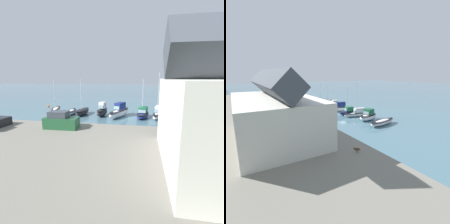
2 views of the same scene
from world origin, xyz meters
TOP-DOWN VIEW (x-y plane):
  - ground_plane at (0.00, 0.00)m, footprint 320.00×320.00m
  - quay_promenade at (0.00, 22.00)m, footprint 102.15×21.55m
  - harbor_clubhouse at (-12.99, 21.13)m, footprint 19.84×10.79m
  - moored_boat_0 at (-13.52, -1.47)m, footprint 3.20×7.87m
  - moored_boat_1 at (-8.72, -1.50)m, footprint 3.73×6.13m
  - moored_boat_2 at (-4.74, -1.58)m, footprint 3.27×8.04m
  - moored_boat_3 at (-1.71, -0.51)m, footprint 3.13×5.71m
  - moored_boat_4 at (2.95, -0.55)m, footprint 4.30×7.91m
  - moored_boat_5 at (6.55, -0.66)m, footprint 2.18×4.72m
  - moored_boat_6 at (10.99, -1.05)m, footprint 2.26×5.94m
  - moored_boat_7 at (13.59, -1.39)m, footprint 2.07×4.43m
  - moored_boat_8 at (17.40, -1.71)m, footprint 3.78×7.07m
  - parked_car_0 at (8.33, 14.14)m, footprint 4.24×1.90m
  - parked_car_1 at (39.23, 14.07)m, footprint 2.33×4.40m
  - parked_car_2 at (34.16, 16.02)m, footprint 1.85×4.22m
  - pickup_truck_0 at (16.91, 16.21)m, footprint 2.13×4.80m
  - person_on_quay at (31.88, 12.92)m, footprint 0.40×0.40m
  - dog_on_quay at (-24.34, 13.90)m, footprint 0.72×0.82m
  - mooring_buoy_0 at (23.38, -8.89)m, footprint 0.59×0.59m

SIDE VIEW (x-z plane):
  - ground_plane at x=0.00m, z-range 0.00..0.00m
  - mooring_buoy_0 at x=23.38m, z-range 0.00..0.59m
  - moored_boat_7 at x=13.59m, z-range 0.04..1.02m
  - moored_boat_0 at x=-13.52m, z-range 0.04..1.18m
  - moored_boat_8 at x=17.40m, z-range -2.99..4.38m
  - moored_boat_6 at x=10.99m, z-range -3.16..4.61m
  - moored_boat_3 at x=-1.71m, z-range -3.00..4.59m
  - quay_promenade at x=0.00m, z-range 0.00..1.64m
  - moored_boat_2 at x=-4.74m, z-range -3.57..5.25m
  - moored_boat_1 at x=-8.72m, z-range -0.36..2.38m
  - moored_boat_4 at x=2.95m, z-range -0.37..2.51m
  - moored_boat_5 at x=6.55m, z-range -0.37..2.53m
  - dog_on_quay at x=-24.34m, z-range 1.76..2.44m
  - pickup_truck_0 at x=16.91m, z-range 1.51..3.41m
  - parked_car_0 at x=8.33m, z-range 1.48..3.64m
  - parked_car_1 at x=39.23m, z-range 1.48..3.64m
  - parked_car_2 at x=34.16m, z-range 1.48..3.64m
  - person_on_quay at x=31.88m, z-range 1.67..3.81m
  - harbor_clubhouse at x=-12.99m, z-range 0.18..10.43m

